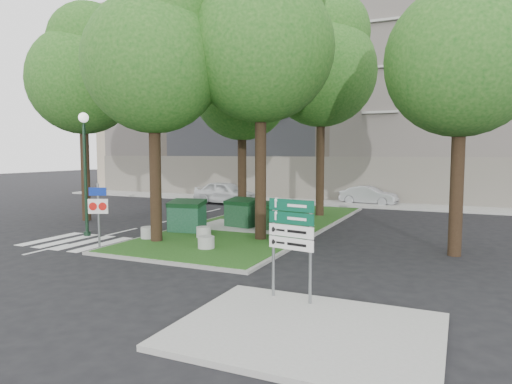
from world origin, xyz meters
The scene contains 26 objects.
ground centered at (0.00, 0.00, 0.00)m, with size 120.00×120.00×0.00m, color black.
median_island centered at (0.50, 8.00, 0.06)m, with size 6.00×16.00×0.12m, color #1A4814.
median_kerb centered at (0.50, 8.00, 0.05)m, with size 6.30×16.30×0.10m, color gray.
sidewalk_corner centered at (6.50, -3.50, 0.06)m, with size 5.00×4.00×0.12m, color #999993.
building_sidewalk centered at (0.00, 18.50, 0.06)m, with size 42.00×3.00×0.12m, color #999993.
zebra_crossing centered at (-3.75, 1.50, 0.01)m, with size 5.00×3.00×0.01m, color silver.
apartment_building centered at (0.00, 26.00, 8.00)m, with size 41.00×12.00×16.00m, color tan.
tree_median_near_left centered at (-1.41, 2.56, 7.32)m, with size 5.20×5.20×10.53m.
tree_median_near_right centered at (2.09, 4.56, 7.99)m, with size 5.60×5.60×11.46m.
tree_median_mid centered at (-0.91, 9.06, 6.98)m, with size 4.80×4.80×9.99m.
tree_median_far centered at (2.29, 12.06, 8.32)m, with size 5.80×5.80×11.93m.
tree_street_left centered at (-8.41, 6.06, 7.65)m, with size 5.40×5.40×11.00m.
tree_street_right centered at (9.09, 5.06, 6.98)m, with size 5.00×5.00×10.06m.
dumpster_a centered at (-1.59, 4.78, 0.78)m, with size 1.62×1.25×1.38m.
dumpster_b centered at (0.01, 6.91, 0.75)m, with size 1.57×1.23×1.31m.
dumpster_c centered at (1.61, 6.79, 0.70)m, with size 1.32×0.94×1.21m.
dumpster_d centered at (3.00, 5.16, 0.76)m, with size 1.52×1.13×1.34m.
bollard_left centered at (-2.10, 2.80, 0.34)m, with size 0.62×0.62×0.44m, color #9A9B96.
bollard_right centered at (0.95, 2.09, 0.33)m, with size 0.59×0.59×0.42m, color #9A9B96.
bollard_mid centered at (-0.19, 3.84, 0.33)m, with size 0.59×0.59×0.42m, color #A9A8A4.
litter_bin centered at (2.78, 7.70, 0.45)m, with size 0.38×0.38×0.66m, color gold.
street_lamp centered at (-5.16, 2.64, 3.24)m, with size 0.41×0.41×5.15m.
traffic_sign_pole centered at (-2.68, 0.72, 1.54)m, with size 0.68×0.32×2.41m.
directional_sign centered at (5.63, -2.00, 1.67)m, with size 1.15×0.27×2.33m.
car_white centered at (-5.40, 15.50, 0.78)m, with size 1.84×4.57×1.56m, color silver.
car_silver centered at (3.50, 19.17, 0.62)m, with size 1.32×3.78×1.25m, color #A2A5AA.
Camera 1 is at (9.13, -11.72, 3.52)m, focal length 32.00 mm.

